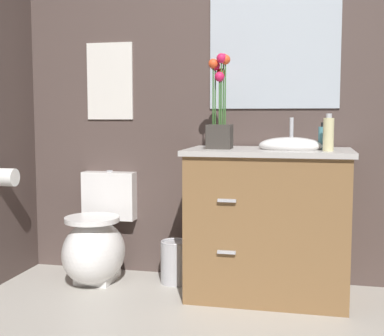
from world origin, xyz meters
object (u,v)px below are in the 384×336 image
Objects in this scene: flower_vase at (220,114)px; toilet_paper_roll at (7,177)px; wall_mirror at (274,52)px; soap_bottle at (328,134)px; lotion_bottle at (324,137)px; toilet at (97,244)px; trash_bin at (175,262)px; wall_poster at (110,81)px; vanity_cabinet at (268,221)px.

flower_vase is 1.36m from toilet_paper_roll.
wall_mirror reaches higher than flower_vase.
soap_bottle is 0.15m from lotion_bottle.
soap_bottle is (1.41, -0.14, 0.71)m from toilet.
trash_bin is (-0.91, 0.22, -0.82)m from soap_bottle.
soap_bottle is 1.32× the size of lotion_bottle.
trash_bin is 0.54× the size of wall_poster.
soap_bottle is at bearing -16.06° from wall_poster.
vanity_cabinet is at bearing -1.40° from toilet.
vanity_cabinet reaches higher than toilet_paper_roll.
flower_vase is 0.62m from soap_bottle.
toilet is 1.27× the size of flower_vase.
flower_vase reaches higher than trash_bin.
vanity_cabinet is 0.62m from soap_bottle.
vanity_cabinet is 5.16× the size of soap_bottle.
toilet is 1.58m from soap_bottle.
lotion_bottle is 0.19× the size of wall_mirror.
wall_mirror reaches higher than vanity_cabinet.
soap_bottle is 0.40× the size of wall_poster.
vanity_cabinet reaches higher than toilet.
toilet is 1.10m from vanity_cabinet.
vanity_cabinet is 1.31× the size of wall_mirror.
lotion_bottle is 1.39× the size of toilet_paper_roll.
lotion_bottle is at bearing -10.78° from wall_poster.
flower_vase is at bearing -24.23° from trash_bin.
soap_bottle is 1.84× the size of toilet_paper_roll.
trash_bin is at bearing -162.09° from wall_mirror.
wall_poster is (-0.49, 0.19, 1.15)m from trash_bin.
toilet_paper_roll is at bearing -173.92° from lotion_bottle.
toilet_paper_roll is at bearing -178.22° from soap_bottle.
vanity_cabinet is at bearing -174.26° from lotion_bottle.
wall_mirror is (-0.30, 0.26, 0.52)m from lotion_bottle.
trash_bin is 1.16m from toilet_paper_roll.
toilet_paper_roll is (-1.88, -0.20, -0.25)m from lotion_bottle.
soap_bottle is at bearing -18.98° from vanity_cabinet.
toilet is at bearing -90.00° from wall_poster.
wall_poster is (-1.08, 0.29, 0.84)m from vanity_cabinet.
toilet is at bearing 174.42° from soap_bottle.
flower_vase is 0.58m from wall_mirror.
soap_bottle is 0.25× the size of wall_mirror.
vanity_cabinet is (1.08, -0.03, 0.20)m from toilet.
wall_mirror is at bearing 13.90° from toilet.
toilet is 6.27× the size of toilet_paper_roll.
wall_mirror is at bearing 139.06° from lotion_bottle.
lotion_bottle is at bearing 5.74° from vanity_cabinet.
soap_bottle is 0.72m from wall_mirror.
wall_poster is at bearing 90.00° from toilet.
flower_vase reaches higher than vanity_cabinet.
toilet is 2.54× the size of trash_bin.
vanity_cabinet is 1.92× the size of flower_vase.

